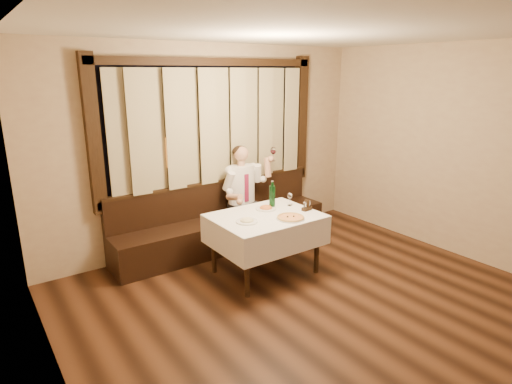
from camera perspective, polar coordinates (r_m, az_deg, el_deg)
room at (r=4.43m, az=6.93°, el=3.52°), size 5.01×6.01×2.81m
banquette at (r=6.13m, az=-4.45°, el=-4.48°), size 3.20×0.61×0.94m
dining_table at (r=5.21m, az=1.27°, el=-4.19°), size 1.27×0.97×0.76m
pizza at (r=5.06m, az=4.64°, el=-3.42°), size 0.34×0.34×0.04m
pasta_red at (r=5.38m, az=1.33°, el=-1.95°), size 0.26×0.26×0.09m
pasta_cream at (r=4.93m, az=-1.23°, el=-3.64°), size 0.26×0.26×0.09m
green_bottle at (r=5.42m, az=2.18°, el=-0.56°), size 0.08×0.08×0.35m
table_wine_glass at (r=5.52m, az=4.53°, el=-0.57°), size 0.06×0.06×0.17m
cruet_caddy at (r=5.37m, az=6.79°, el=-1.94°), size 0.14×0.08×0.14m
seated_man at (r=6.06m, az=-1.51°, el=0.47°), size 0.79×0.59×1.43m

